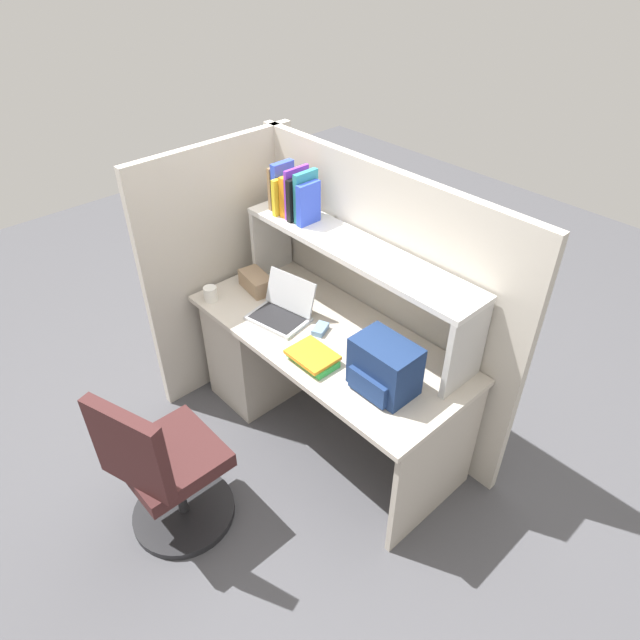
{
  "coord_description": "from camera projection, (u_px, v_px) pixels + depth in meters",
  "views": [
    {
      "loc": [
        1.69,
        -1.61,
        2.58
      ],
      "look_at": [
        0.0,
        -0.05,
        0.85
      ],
      "focal_mm": 31.72,
      "sensor_mm": 36.0,
      "label": 1
    }
  ],
  "objects": [
    {
      "name": "desk",
      "position": [
        282.0,
        347.0,
        3.4
      ],
      "size": [
        1.6,
        0.7,
        0.73
      ],
      "color": "beige",
      "rests_on": "ground_plane"
    },
    {
      "name": "overhead_hutch",
      "position": [
        356.0,
        264.0,
        2.87
      ],
      "size": [
        1.44,
        0.28,
        0.45
      ],
      "color": "beige",
      "rests_on": "desk"
    },
    {
      "name": "paper_cup",
      "position": [
        211.0,
        294.0,
        3.2
      ],
      "size": [
        0.08,
        0.08,
        0.08
      ],
      "primitive_type": "cylinder",
      "color": "white",
      "rests_on": "desk"
    },
    {
      "name": "laptop",
      "position": [
        283.0,
        309.0,
        3.07
      ],
      "size": [
        0.35,
        0.32,
        0.22
      ],
      "color": "#B7BABF",
      "rests_on": "desk"
    },
    {
      "name": "office_chair",
      "position": [
        165.0,
        473.0,
        2.67
      ],
      "size": [
        0.52,
        0.54,
        0.93
      ],
      "rotation": [
        0.0,
        0.0,
        3.45
      ],
      "color": "black",
      "rests_on": "ground_plane"
    },
    {
      "name": "ground_plane",
      "position": [
        326.0,
        429.0,
        3.41
      ],
      "size": [
        8.0,
        8.0,
        0.0
      ],
      "primitive_type": "plane",
      "color": "#4C4C51"
    },
    {
      "name": "reference_books_on_shelf",
      "position": [
        294.0,
        194.0,
        3.02
      ],
      "size": [
        0.29,
        0.18,
        0.27
      ],
      "color": "olive",
      "rests_on": "overhead_hutch"
    },
    {
      "name": "backpack",
      "position": [
        384.0,
        368.0,
        2.58
      ],
      "size": [
        0.3,
        0.22,
        0.26
      ],
      "color": "navy",
      "rests_on": "desk"
    },
    {
      "name": "cubicle_partition_rear",
      "position": [
        377.0,
        299.0,
        3.15
      ],
      "size": [
        1.84,
        0.05,
        1.55
      ],
      "primitive_type": "cube",
      "color": "#BCB5A8",
      "rests_on": "ground_plane"
    },
    {
      "name": "tissue_box",
      "position": [
        256.0,
        282.0,
        3.29
      ],
      "size": [
        0.24,
        0.15,
        0.1
      ],
      "primitive_type": "cube",
      "rotation": [
        0.0,
        0.0,
        -0.15
      ],
      "color": "#9E7F60",
      "rests_on": "desk"
    },
    {
      "name": "cubicle_partition_left",
      "position": [
        225.0,
        268.0,
        3.42
      ],
      "size": [
        0.05,
        1.06,
        1.55
      ],
      "primitive_type": "cube",
      "color": "#BCB5A8",
      "rests_on": "ground_plane"
    },
    {
      "name": "desk_book_stack",
      "position": [
        313.0,
        357.0,
        2.78
      ],
      "size": [
        0.24,
        0.18,
        0.05
      ],
      "color": "green",
      "rests_on": "desk"
    },
    {
      "name": "computer_mouse",
      "position": [
        320.0,
        329.0,
        2.98
      ],
      "size": [
        0.1,
        0.12,
        0.03
      ],
      "primitive_type": "cube",
      "rotation": [
        0.0,
        0.0,
        0.41
      ],
      "color": "#7299C6",
      "rests_on": "desk"
    }
  ]
}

